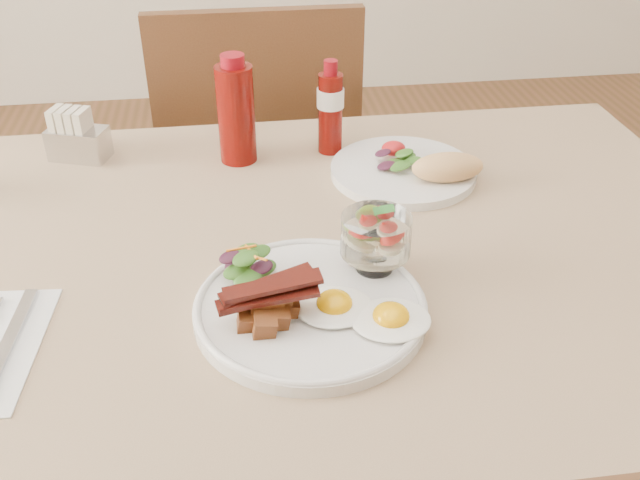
# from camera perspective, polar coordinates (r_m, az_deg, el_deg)

# --- Properties ---
(table) EXTENTS (1.33, 0.88, 0.75)m
(table) POSITION_cam_1_polar(r_m,az_deg,el_deg) (1.02, -2.81, -5.15)
(table) COLOR #55331A
(table) RESTS_ON ground
(chair_far) EXTENTS (0.42, 0.42, 0.93)m
(chair_far) POSITION_cam_1_polar(r_m,az_deg,el_deg) (1.66, -4.88, 5.30)
(chair_far) COLOR #55331A
(chair_far) RESTS_ON ground
(main_plate) EXTENTS (0.28, 0.28, 0.02)m
(main_plate) POSITION_cam_1_polar(r_m,az_deg,el_deg) (0.86, -0.78, -5.52)
(main_plate) COLOR silver
(main_plate) RESTS_ON table
(fried_eggs) EXTENTS (0.17, 0.13, 0.03)m
(fried_eggs) POSITION_cam_1_polar(r_m,az_deg,el_deg) (0.83, 3.40, -5.72)
(fried_eggs) COLOR white
(fried_eggs) RESTS_ON main_plate
(bacon_potato_pile) EXTENTS (0.12, 0.08, 0.05)m
(bacon_potato_pile) POSITION_cam_1_polar(r_m,az_deg,el_deg) (0.81, -4.13, -5.07)
(bacon_potato_pile) COLOR #652D14
(bacon_potato_pile) RESTS_ON main_plate
(side_salad) EXTENTS (0.08, 0.07, 0.04)m
(side_salad) POSITION_cam_1_polar(r_m,az_deg,el_deg) (0.89, -5.79, -2.02)
(side_salad) COLOR #214B14
(side_salad) RESTS_ON main_plate
(fruit_cup) EXTENTS (0.09, 0.09, 0.09)m
(fruit_cup) POSITION_cam_1_polar(r_m,az_deg,el_deg) (0.89, 4.49, 0.37)
(fruit_cup) COLOR white
(fruit_cup) RESTS_ON main_plate
(second_plate) EXTENTS (0.24, 0.24, 0.06)m
(second_plate) POSITION_cam_1_polar(r_m,az_deg,el_deg) (1.16, 7.49, 5.67)
(second_plate) COLOR silver
(second_plate) RESTS_ON table
(ketchup_bottle) EXTENTS (0.08, 0.08, 0.18)m
(ketchup_bottle) POSITION_cam_1_polar(r_m,az_deg,el_deg) (1.18, -6.73, 10.11)
(ketchup_bottle) COLOR #5C0805
(ketchup_bottle) RESTS_ON table
(hot_sauce_bottle) EXTENTS (0.06, 0.06, 0.16)m
(hot_sauce_bottle) POSITION_cam_1_polar(r_m,az_deg,el_deg) (1.21, 0.83, 10.47)
(hot_sauce_bottle) COLOR #5C0805
(hot_sauce_bottle) RESTS_ON table
(sugar_caddy) EXTENTS (0.11, 0.08, 0.09)m
(sugar_caddy) POSITION_cam_1_polar(r_m,az_deg,el_deg) (1.27, -18.91, 7.74)
(sugar_caddy) COLOR silver
(sugar_caddy) RESTS_ON table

